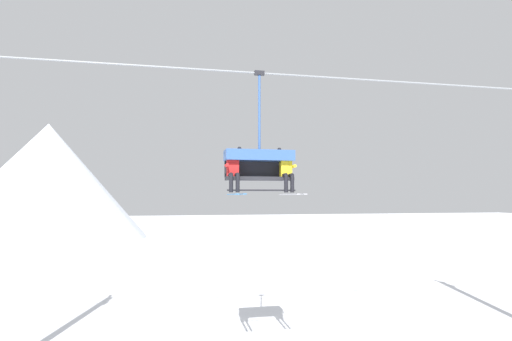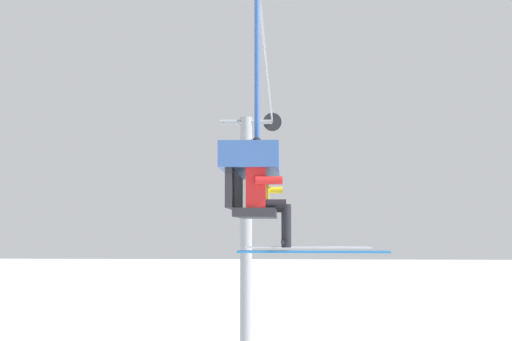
# 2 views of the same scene
# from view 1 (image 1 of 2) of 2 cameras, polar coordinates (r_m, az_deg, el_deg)

# --- Properties ---
(mountain_peak_east) EXTENTS (23.93, 23.93, 14.16)m
(mountain_peak_east) POSITION_cam_1_polar(r_m,az_deg,el_deg) (55.12, -27.71, -1.32)
(mountain_peak_east) COLOR silver
(mountain_peak_east) RESTS_ON ground_plane
(lift_cable) EXTENTS (21.06, 0.05, 0.05)m
(lift_cable) POSITION_cam_1_polar(r_m,az_deg,el_deg) (12.19, 8.90, 13.09)
(lift_cable) COLOR gray
(chairlift_chair) EXTENTS (1.94, 0.74, 3.43)m
(chairlift_chair) POSITION_cam_1_polar(r_m,az_deg,el_deg) (11.29, 0.41, 1.53)
(chairlift_chair) COLOR #232328
(skier_red) EXTENTS (0.48, 1.70, 1.34)m
(skier_red) POSITION_cam_1_polar(r_m,az_deg,el_deg) (10.92, -3.25, 0.13)
(skier_red) COLOR red
(skier_yellow) EXTENTS (0.48, 1.70, 1.34)m
(skier_yellow) POSITION_cam_1_polar(r_m,az_deg,el_deg) (11.24, 4.42, 0.02)
(skier_yellow) COLOR yellow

